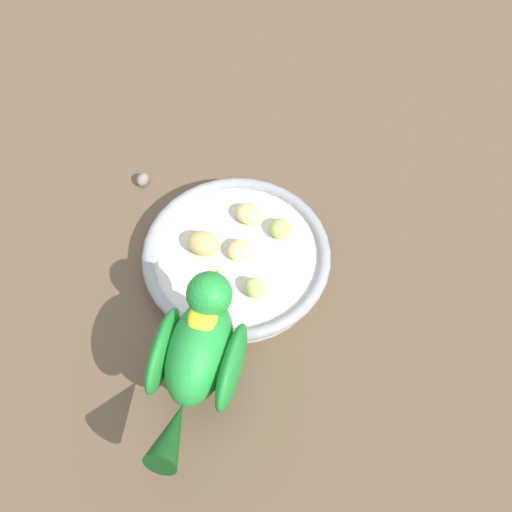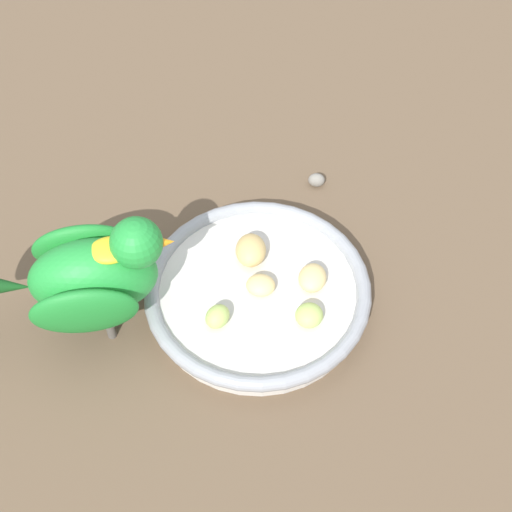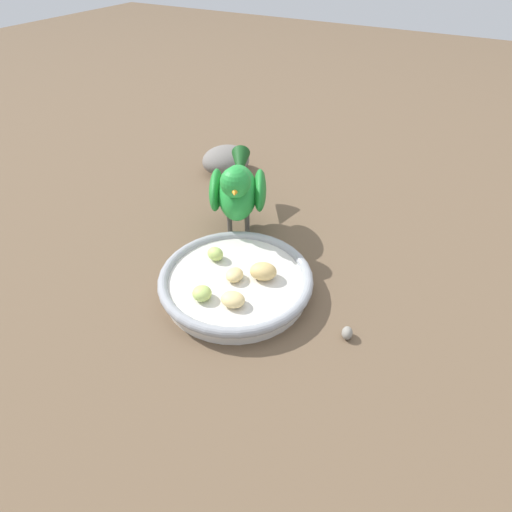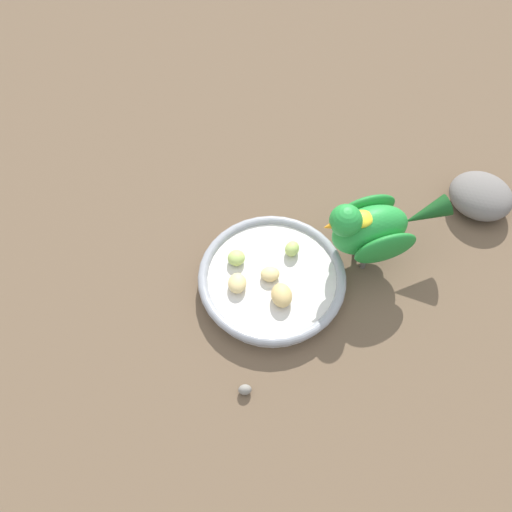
{
  "view_description": "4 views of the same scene",
  "coord_description": "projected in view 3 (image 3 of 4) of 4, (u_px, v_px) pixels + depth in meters",
  "views": [
    {
      "loc": [
        -0.34,
        -0.33,
        0.77
      ],
      "look_at": [
        -0.02,
        -0.03,
        0.06
      ],
      "focal_mm": 52.0,
      "sensor_mm": 36.0,
      "label": 1
    },
    {
      "loc": [
        0.13,
        -0.41,
        0.65
      ],
      "look_at": [
        -0.03,
        0.02,
        0.05
      ],
      "focal_mm": 54.35,
      "sensor_mm": 36.0,
      "label": 2
    },
    {
      "loc": [
        0.37,
        0.26,
        0.44
      ],
      "look_at": [
        -0.03,
        0.03,
        0.06
      ],
      "focal_mm": 30.35,
      "sensor_mm": 36.0,
      "label": 3
    },
    {
      "loc": [
        -0.08,
        0.43,
        0.77
      ],
      "look_at": [
        0.01,
        -0.01,
        0.06
      ],
      "focal_mm": 40.31,
      "sensor_mm": 36.0,
      "label": 4
    }
  ],
  "objects": [
    {
      "name": "apple_piece_4",
      "position": [
        234.0,
        275.0,
        0.62
      ],
      "size": [
        0.03,
        0.03,
        0.02
      ],
      "primitive_type": "ellipsoid",
      "rotation": [
        0.0,
        0.0,
        3.42
      ],
      "color": "#E5C67F",
      "rests_on": "feeding_bowl"
    },
    {
      "name": "rock_large",
      "position": [
        226.0,
        160.0,
        0.92
      ],
      "size": [
        0.13,
        0.12,
        0.06
      ],
      "primitive_type": "ellipsoid",
      "rotation": [
        0.0,
        0.0,
        5.96
      ],
      "color": "slate",
      "rests_on": "ground_plane"
    },
    {
      "name": "pebble_0",
      "position": [
        347.0,
        333.0,
        0.56
      ],
      "size": [
        0.02,
        0.02,
        0.02
      ],
      "primitive_type": "ellipsoid",
      "rotation": [
        0.0,
        0.0,
        3.43
      ],
      "color": "gray",
      "rests_on": "ground_plane"
    },
    {
      "name": "parrot",
      "position": [
        238.0,
        189.0,
        0.71
      ],
      "size": [
        0.19,
        0.14,
        0.14
      ],
      "rotation": [
        0.0,
        0.0,
        0.5
      ],
      "color": "#59544C",
      "rests_on": "ground_plane"
    },
    {
      "name": "apple_piece_3",
      "position": [
        215.0,
        254.0,
        0.65
      ],
      "size": [
        0.03,
        0.03,
        0.02
      ],
      "primitive_type": "ellipsoid",
      "rotation": [
        0.0,
        0.0,
        4.5
      ],
      "color": "#B2CC66",
      "rests_on": "feeding_bowl"
    },
    {
      "name": "apple_piece_0",
      "position": [
        263.0,
        271.0,
        0.62
      ],
      "size": [
        0.04,
        0.05,
        0.02
      ],
      "primitive_type": "ellipsoid",
      "rotation": [
        0.0,
        0.0,
        1.93
      ],
      "color": "tan",
      "rests_on": "feeding_bowl"
    },
    {
      "name": "ground_plane",
      "position": [
        229.0,
        299.0,
        0.62
      ],
      "size": [
        4.0,
        4.0,
        0.0
      ],
      "primitive_type": "plane",
      "color": "brown"
    },
    {
      "name": "apple_piece_2",
      "position": [
        233.0,
        299.0,
        0.58
      ],
      "size": [
        0.03,
        0.04,
        0.02
      ],
      "primitive_type": "ellipsoid",
      "rotation": [
        0.0,
        0.0,
        1.71
      ],
      "color": "#E5C67F",
      "rests_on": "feeding_bowl"
    },
    {
      "name": "apple_piece_1",
      "position": [
        202.0,
        293.0,
        0.58
      ],
      "size": [
        0.04,
        0.04,
        0.02
      ],
      "primitive_type": "ellipsoid",
      "rotation": [
        0.0,
        0.0,
        1.14
      ],
      "color": "#B2CC66",
      "rests_on": "feeding_bowl"
    },
    {
      "name": "feeding_bowl",
      "position": [
        234.0,
        281.0,
        0.63
      ],
      "size": [
        0.22,
        0.22,
        0.03
      ],
      "color": "beige",
      "rests_on": "ground_plane"
    }
  ]
}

